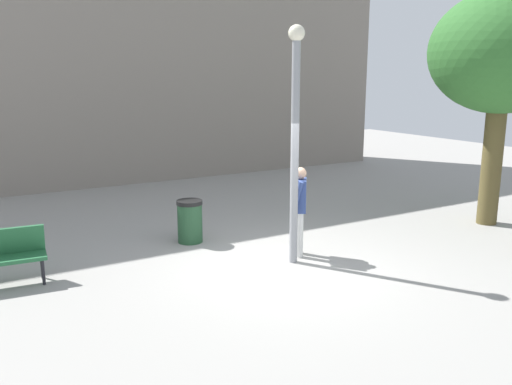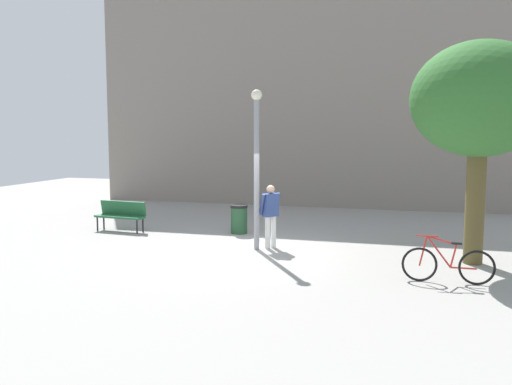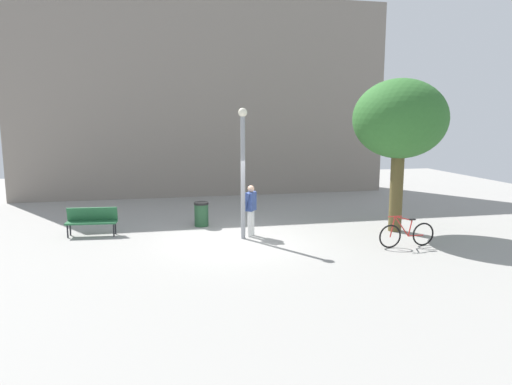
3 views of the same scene
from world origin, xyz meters
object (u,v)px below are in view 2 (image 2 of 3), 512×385
object	(u,v)px
lamppost	(257,158)
plaza_tree	(480,101)
person_by_lamppost	(270,212)
trash_bin	(239,219)
park_bench	(121,213)
bicycle_red	(447,265)

from	to	relation	value
lamppost	plaza_tree	distance (m)	5.43
person_by_lamppost	trash_bin	bearing A→B (deg)	129.13
park_bench	trash_bin	world-z (taller)	park_bench
plaza_tree	park_bench	bearing A→B (deg)	171.62
park_bench	lamppost	bearing A→B (deg)	-16.59
park_bench	trash_bin	bearing A→B (deg)	9.53
trash_bin	lamppost	bearing A→B (deg)	-60.74
person_by_lamppost	bicycle_red	size ratio (longest dim) A/B	0.92
lamppost	person_by_lamppost	xyz separation A→B (m)	(0.30, 0.26, -1.41)
park_bench	plaza_tree	distance (m)	10.62
person_by_lamppost	plaza_tree	world-z (taller)	plaza_tree
lamppost	trash_bin	bearing A→B (deg)	119.26
bicycle_red	lamppost	bearing A→B (deg)	156.53
person_by_lamppost	bicycle_red	distance (m)	4.87
lamppost	person_by_lamppost	distance (m)	1.47
park_bench	bicycle_red	distance (m)	9.95
bicycle_red	trash_bin	distance (m)	6.99
plaza_tree	trash_bin	distance (m)	7.50
person_by_lamppost	plaza_tree	size ratio (longest dim) A/B	0.33
park_bench	trash_bin	xyz separation A→B (m)	(3.63, 0.61, -0.11)
person_by_lamppost	trash_bin	xyz separation A→B (m)	(-1.44, 1.77, -0.53)
bicycle_red	park_bench	bearing A→B (deg)	159.96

